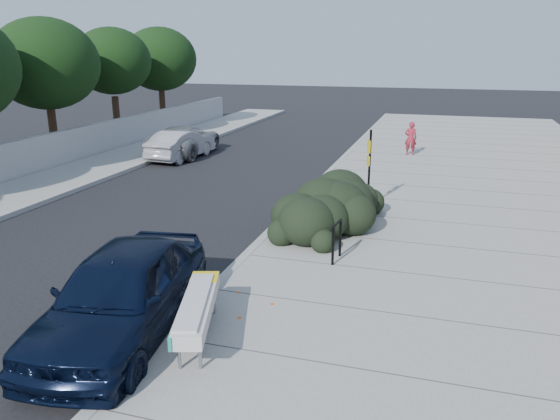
{
  "coord_description": "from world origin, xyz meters",
  "views": [
    {
      "loc": [
        4.32,
        -11.35,
        4.89
      ],
      "look_at": [
        0.53,
        1.07,
        1.0
      ],
      "focal_mm": 35.0,
      "sensor_mm": 36.0,
      "label": 1
    }
  ],
  "objects_px": {
    "sign_post": "(369,163)",
    "pedestrian": "(411,138)",
    "sedan_navy": "(122,293)",
    "bench": "(197,307)",
    "bike_rack": "(337,237)",
    "wagon_silver": "(181,144)",
    "suv_silver": "(184,140)"
  },
  "relations": [
    {
      "from": "bike_rack",
      "to": "sign_post",
      "type": "bearing_deg",
      "value": 94.91
    },
    {
      "from": "sedan_navy",
      "to": "pedestrian",
      "type": "bearing_deg",
      "value": 70.82
    },
    {
      "from": "bike_rack",
      "to": "pedestrian",
      "type": "bearing_deg",
      "value": 92.63
    },
    {
      "from": "wagon_silver",
      "to": "pedestrian",
      "type": "relative_size",
      "value": 2.66
    },
    {
      "from": "sign_post",
      "to": "pedestrian",
      "type": "height_order",
      "value": "sign_post"
    },
    {
      "from": "sign_post",
      "to": "pedestrian",
      "type": "bearing_deg",
      "value": 61.62
    },
    {
      "from": "bike_rack",
      "to": "sign_post",
      "type": "distance_m",
      "value": 4.71
    },
    {
      "from": "sign_post",
      "to": "sedan_navy",
      "type": "distance_m",
      "value": 9.36
    },
    {
      "from": "bench",
      "to": "pedestrian",
      "type": "xyz_separation_m",
      "value": [
        2.21,
        17.92,
        0.18
      ]
    },
    {
      "from": "suv_silver",
      "to": "sign_post",
      "type": "bearing_deg",
      "value": 140.79
    },
    {
      "from": "pedestrian",
      "to": "suv_silver",
      "type": "bearing_deg",
      "value": 5.58
    },
    {
      "from": "bench",
      "to": "bike_rack",
      "type": "height_order",
      "value": "bike_rack"
    },
    {
      "from": "sign_post",
      "to": "suv_silver",
      "type": "height_order",
      "value": "sign_post"
    },
    {
      "from": "bike_rack",
      "to": "sedan_navy",
      "type": "xyz_separation_m",
      "value": [
        -2.93,
        -4.21,
        0.1
      ]
    },
    {
      "from": "pedestrian",
      "to": "sign_post",
      "type": "bearing_deg",
      "value": 79.62
    },
    {
      "from": "wagon_silver",
      "to": "bench",
      "type": "bearing_deg",
      "value": 122.31
    },
    {
      "from": "bike_rack",
      "to": "sedan_navy",
      "type": "distance_m",
      "value": 5.13
    },
    {
      "from": "suv_silver",
      "to": "sedan_navy",
      "type": "bearing_deg",
      "value": 109.44
    },
    {
      "from": "bench",
      "to": "pedestrian",
      "type": "distance_m",
      "value": 18.06
    },
    {
      "from": "bench",
      "to": "sign_post",
      "type": "xyz_separation_m",
      "value": [
        1.58,
        8.79,
        0.79
      ]
    },
    {
      "from": "bench",
      "to": "sign_post",
      "type": "relative_size",
      "value": 1.03
    },
    {
      "from": "bike_rack",
      "to": "sign_post",
      "type": "relative_size",
      "value": 0.39
    },
    {
      "from": "sign_post",
      "to": "wagon_silver",
      "type": "height_order",
      "value": "sign_post"
    },
    {
      "from": "sedan_navy",
      "to": "pedestrian",
      "type": "height_order",
      "value": "pedestrian"
    },
    {
      "from": "sedan_navy",
      "to": "pedestrian",
      "type": "distance_m",
      "value": 18.33
    },
    {
      "from": "bench",
      "to": "pedestrian",
      "type": "relative_size",
      "value": 1.63
    },
    {
      "from": "sedan_navy",
      "to": "pedestrian",
      "type": "relative_size",
      "value": 3.17
    },
    {
      "from": "sign_post",
      "to": "sedan_navy",
      "type": "relative_size",
      "value": 0.5
    },
    {
      "from": "sign_post",
      "to": "wagon_silver",
      "type": "distance_m",
      "value": 11.01
    },
    {
      "from": "bench",
      "to": "wagon_silver",
      "type": "height_order",
      "value": "wagon_silver"
    },
    {
      "from": "sedan_navy",
      "to": "pedestrian",
      "type": "xyz_separation_m",
      "value": [
        3.6,
        17.98,
        0.09
      ]
    },
    {
      "from": "sedan_navy",
      "to": "suv_silver",
      "type": "distance_m",
      "value": 17.15
    }
  ]
}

